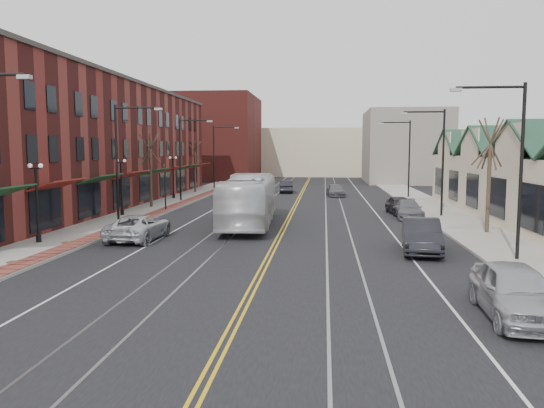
% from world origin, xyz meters
% --- Properties ---
extents(ground, '(160.00, 160.00, 0.00)m').
position_xyz_m(ground, '(0.00, 0.00, 0.00)').
color(ground, black).
rests_on(ground, ground).
extents(sidewalk_left, '(4.00, 120.00, 0.15)m').
position_xyz_m(sidewalk_left, '(-12.00, 20.00, 0.07)').
color(sidewalk_left, gray).
rests_on(sidewalk_left, ground).
extents(sidewalk_right, '(4.00, 120.00, 0.15)m').
position_xyz_m(sidewalk_right, '(12.00, 20.00, 0.07)').
color(sidewalk_right, gray).
rests_on(sidewalk_right, ground).
extents(building_left, '(10.00, 50.00, 11.00)m').
position_xyz_m(building_left, '(-19.00, 27.00, 5.50)').
color(building_left, maroon).
rests_on(building_left, ground).
extents(building_right, '(8.00, 36.00, 4.60)m').
position_xyz_m(building_right, '(18.00, 20.00, 2.30)').
color(building_right, beige).
rests_on(building_right, ground).
extents(backdrop_left, '(14.00, 18.00, 14.00)m').
position_xyz_m(backdrop_left, '(-16.00, 70.00, 7.00)').
color(backdrop_left, maroon).
rests_on(backdrop_left, ground).
extents(backdrop_mid, '(22.00, 14.00, 9.00)m').
position_xyz_m(backdrop_mid, '(0.00, 85.00, 4.50)').
color(backdrop_mid, beige).
rests_on(backdrop_mid, ground).
extents(backdrop_right, '(12.00, 16.00, 11.00)m').
position_xyz_m(backdrop_right, '(15.00, 65.00, 5.50)').
color(backdrop_right, slate).
rests_on(backdrop_right, ground).
extents(streetlight_l_1, '(3.33, 0.25, 8.00)m').
position_xyz_m(streetlight_l_1, '(-11.05, 16.00, 5.03)').
color(streetlight_l_1, black).
rests_on(streetlight_l_1, sidewalk_left).
extents(streetlight_l_2, '(3.33, 0.25, 8.00)m').
position_xyz_m(streetlight_l_2, '(-11.05, 32.00, 5.03)').
color(streetlight_l_2, black).
rests_on(streetlight_l_2, sidewalk_left).
extents(streetlight_l_3, '(3.33, 0.25, 8.00)m').
position_xyz_m(streetlight_l_3, '(-11.05, 48.00, 5.03)').
color(streetlight_l_3, black).
rests_on(streetlight_l_3, sidewalk_left).
extents(streetlight_r_0, '(3.33, 0.25, 8.00)m').
position_xyz_m(streetlight_r_0, '(11.05, 6.00, 5.03)').
color(streetlight_r_0, black).
rests_on(streetlight_r_0, sidewalk_right).
extents(streetlight_r_1, '(3.33, 0.25, 8.00)m').
position_xyz_m(streetlight_r_1, '(11.05, 22.00, 5.03)').
color(streetlight_r_1, black).
rests_on(streetlight_r_1, sidewalk_right).
extents(streetlight_r_2, '(3.33, 0.25, 8.00)m').
position_xyz_m(streetlight_r_2, '(11.05, 38.00, 5.03)').
color(streetlight_r_2, black).
rests_on(streetlight_r_2, sidewalk_right).
extents(lamppost_l_1, '(0.84, 0.28, 4.27)m').
position_xyz_m(lamppost_l_1, '(-12.80, 8.00, 2.20)').
color(lamppost_l_1, black).
rests_on(lamppost_l_1, sidewalk_left).
extents(lamppost_l_2, '(0.84, 0.28, 4.27)m').
position_xyz_m(lamppost_l_2, '(-12.80, 20.00, 2.20)').
color(lamppost_l_2, black).
rests_on(lamppost_l_2, sidewalk_left).
extents(lamppost_l_3, '(0.84, 0.28, 4.27)m').
position_xyz_m(lamppost_l_3, '(-12.80, 34.00, 2.20)').
color(lamppost_l_3, black).
rests_on(lamppost_l_3, sidewalk_left).
extents(tree_left_near, '(1.78, 1.37, 6.48)m').
position_xyz_m(tree_left_near, '(-12.50, 26.00, 3.51)').
color(tree_left_near, '#382B21').
rests_on(tree_left_near, sidewalk_left).
extents(tree_left_far, '(1.66, 1.28, 6.02)m').
position_xyz_m(tree_left_far, '(-12.50, 42.00, 3.28)').
color(tree_left_far, '#382B21').
rests_on(tree_left_far, sidewalk_left).
extents(tree_right_mid, '(1.90, 1.46, 6.93)m').
position_xyz_m(tree_right_mid, '(12.50, 14.00, 3.75)').
color(tree_right_mid, '#382B21').
rests_on(tree_right_mid, sidewalk_right).
extents(manhole_mid, '(0.60, 0.60, 0.02)m').
position_xyz_m(manhole_mid, '(-11.20, 3.00, 0.16)').
color(manhole_mid, '#592D19').
rests_on(manhole_mid, sidewalk_left).
extents(manhole_far, '(0.60, 0.60, 0.02)m').
position_xyz_m(manhole_far, '(-11.20, 8.00, 0.16)').
color(manhole_far, '#592D19').
rests_on(manhole_far, sidewalk_left).
extents(traffic_signal, '(0.18, 0.15, 3.80)m').
position_xyz_m(traffic_signal, '(-10.60, 24.00, 2.35)').
color(traffic_signal, black).
rests_on(traffic_signal, sidewalk_left).
extents(transit_bus, '(3.50, 12.55, 3.46)m').
position_xyz_m(transit_bus, '(-2.41, 16.16, 1.73)').
color(transit_bus, silver).
rests_on(transit_bus, ground).
extents(parked_suv, '(2.64, 5.44, 1.49)m').
position_xyz_m(parked_suv, '(-7.90, 10.02, 0.75)').
color(parked_suv, silver).
rests_on(parked_suv, ground).
extents(parked_car_a, '(2.21, 5.07, 1.70)m').
position_xyz_m(parked_car_a, '(8.48, -2.50, 0.85)').
color(parked_car_a, '#A8AAAF').
rests_on(parked_car_a, ground).
extents(parked_car_b, '(2.32, 5.30, 1.69)m').
position_xyz_m(parked_car_b, '(7.50, 7.90, 0.85)').
color(parked_car_b, black).
rests_on(parked_car_b, ground).
extents(parked_car_c, '(1.95, 4.68, 1.35)m').
position_xyz_m(parked_car_c, '(8.89, 21.12, 0.68)').
color(parked_car_c, slate).
rests_on(parked_car_c, ground).
extents(parked_car_d, '(2.13, 4.44, 1.46)m').
position_xyz_m(parked_car_d, '(8.64, 23.66, 0.73)').
color(parked_car_d, '#232228').
rests_on(parked_car_d, ground).
extents(distant_car_left, '(1.84, 4.51, 1.45)m').
position_xyz_m(distant_car_left, '(-1.86, 43.62, 0.73)').
color(distant_car_left, black).
rests_on(distant_car_left, ground).
extents(distant_car_right, '(2.25, 4.57, 1.28)m').
position_xyz_m(distant_car_right, '(3.85, 39.54, 0.64)').
color(distant_car_right, '#5A585F').
rests_on(distant_car_right, ground).
extents(distant_car_far, '(2.09, 4.38, 1.44)m').
position_xyz_m(distant_car_far, '(-5.09, 50.21, 0.72)').
color(distant_car_far, '#B0B2B7').
rests_on(distant_car_far, ground).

